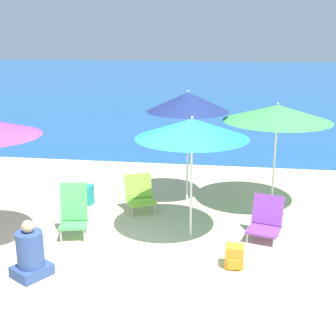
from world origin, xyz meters
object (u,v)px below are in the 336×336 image
at_px(beach_chair_green, 74,211).
at_px(backpack_orange, 234,257).
at_px(backpack_teal, 85,195).
at_px(person_seated_near, 30,254).
at_px(beach_umbrella_teal, 192,129).
at_px(beach_umbrella_navy, 188,102).
at_px(beach_chair_lime, 140,194).
at_px(beach_umbrella_green, 278,113).
at_px(beach_chair_purple, 266,220).

relative_size(beach_chair_green, backpack_orange, 2.68).
distance_m(beach_chair_green, backpack_orange, 2.78).
bearing_deg(backpack_teal, person_seated_near, -87.05).
distance_m(beach_umbrella_teal, beach_umbrella_navy, 1.75).
bearing_deg(backpack_orange, beach_umbrella_teal, 128.10).
xyz_separation_m(beach_umbrella_teal, beach_chair_lime, (-1.08, 1.02, -1.50)).
bearing_deg(person_seated_near, beach_chair_green, 115.94).
bearing_deg(beach_umbrella_green, beach_chair_lime, -167.91).
relative_size(beach_umbrella_navy, beach_chair_purple, 3.19).
bearing_deg(beach_umbrella_teal, backpack_orange, -51.90).
bearing_deg(beach_umbrella_teal, person_seated_near, -142.11).
distance_m(beach_umbrella_navy, beach_chair_lime, 1.98).
bearing_deg(beach_umbrella_green, beach_umbrella_navy, 174.37).
height_order(beach_chair_lime, beach_chair_purple, beach_chair_lime).
distance_m(beach_umbrella_navy, beach_umbrella_green, 1.69).
height_order(beach_umbrella_teal, backpack_orange, beach_umbrella_teal).
relative_size(beach_chair_purple, backpack_teal, 1.77).
distance_m(beach_chair_purple, person_seated_near, 3.75).
relative_size(beach_umbrella_navy, beach_chair_green, 2.51).
xyz_separation_m(beach_chair_green, beach_chair_purple, (3.17, 0.39, -0.12)).
bearing_deg(beach_chair_purple, beach_umbrella_teal, -156.78).
distance_m(beach_umbrella_teal, beach_chair_green, 2.41).
relative_size(beach_umbrella_navy, beach_umbrella_green, 1.08).
relative_size(person_seated_near, backpack_teal, 2.14).
bearing_deg(beach_chair_lime, beach_umbrella_green, -13.24).
bearing_deg(beach_umbrella_green, person_seated_near, -137.80).
bearing_deg(beach_umbrella_navy, backpack_orange, -69.66).
relative_size(beach_umbrella_green, person_seated_near, 2.43).
distance_m(beach_umbrella_green, person_seated_near, 4.96).
height_order(beach_umbrella_navy, backpack_orange, beach_umbrella_navy).
bearing_deg(beach_chair_green, beach_umbrella_green, 15.34).
distance_m(beach_umbrella_teal, beach_chair_purple, 1.97).
height_order(beach_chair_green, beach_chair_purple, beach_chair_green).
bearing_deg(beach_umbrella_teal, backpack_teal, 151.24).
bearing_deg(backpack_teal, beach_chair_green, -78.78).
distance_m(beach_umbrella_teal, backpack_teal, 3.03).
xyz_separation_m(beach_umbrella_navy, backpack_orange, (0.99, -2.66, -1.84)).
height_order(beach_umbrella_navy, beach_chair_purple, beach_umbrella_navy).
bearing_deg(beach_chair_purple, beach_chair_lime, 175.28).
height_order(beach_umbrella_green, backpack_teal, beach_umbrella_green).
bearing_deg(beach_chair_lime, beach_umbrella_navy, 14.92).
bearing_deg(beach_umbrella_navy, beach_chair_green, -130.92).
distance_m(beach_chair_green, beach_chair_purple, 3.19).
bearing_deg(backpack_orange, beach_chair_purple, 65.74).
distance_m(beach_chair_lime, backpack_teal, 1.17).
relative_size(beach_chair_purple, person_seated_near, 0.83).
xyz_separation_m(beach_chair_lime, backpack_orange, (1.81, -1.96, -0.18)).
bearing_deg(beach_chair_purple, person_seated_near, -136.04).
relative_size(beach_umbrella_teal, beach_chair_lime, 2.92).
bearing_deg(beach_chair_purple, beach_umbrella_navy, 149.21).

